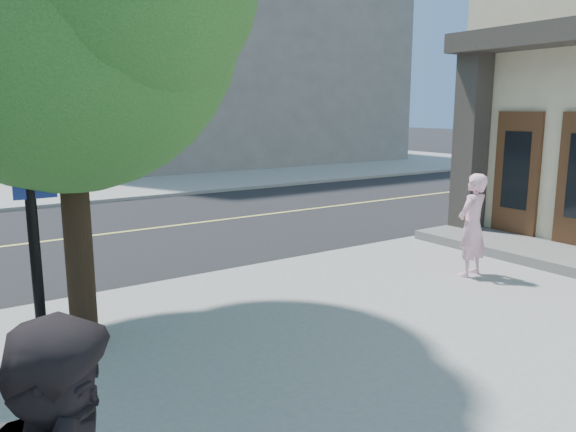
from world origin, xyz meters
TOP-DOWN VIEW (x-y plane):
  - sidewalk_ne at (13.50, 21.50)m, footprint 29.00×25.00m
  - filler_ne at (14.00, 22.00)m, footprint 18.00×16.00m
  - man_on_phone at (7.14, -2.61)m, footprint 0.68×0.49m

SIDE VIEW (x-z plane):
  - sidewalk_ne at x=13.50m, z-range 0.00..0.12m
  - man_on_phone at x=7.14m, z-range 0.12..1.83m
  - filler_ne at x=14.00m, z-range 0.12..14.12m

